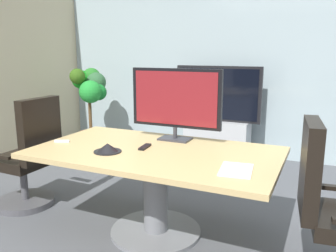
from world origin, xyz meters
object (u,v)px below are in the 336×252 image
Objects in this scene: office_chair_left at (29,162)px; office_chair_right at (335,221)px; conference_phone at (108,148)px; conference_table at (155,172)px; tv_monitor at (176,100)px; wall_display_unit at (217,128)px; potted_plant at (90,96)px; remote_control at (145,147)px.

office_chair_left is 1.00× the size of office_chair_right.
office_chair_right is 4.95× the size of conference_phone.
conference_table is 2.34× the size of tv_monitor.
wall_display_unit is (-0.16, 2.27, -0.10)m from conference_table.
potted_plant is at bearing -167.12° from wall_display_unit.
tv_monitor is (0.01, 0.38, 0.54)m from conference_table.
tv_monitor reaches higher than office_chair_left.
tv_monitor is at bearing 108.69° from office_chair_left.
conference_phone reaches higher than remote_control.
office_chair_right is 0.86× the size of potted_plant.
tv_monitor is (1.35, 0.43, 0.63)m from office_chair_left.
wall_display_unit is (-0.17, 1.89, -0.64)m from tv_monitor.
tv_monitor reaches higher than remote_control.
office_chair_left is 2.68m from office_chair_right.
office_chair_right is at bearing 89.16° from office_chair_left.
conference_phone is at bearing -93.72° from wall_display_unit.
conference_phone reaches higher than conference_table.
office_chair_left reaches higher than conference_phone.
conference_table is 1.35m from office_chair_right.
tv_monitor is at bearing 65.84° from remote_control.
conference_table is at bearing 93.05° from office_chair_left.
conference_table is at bearing 32.76° from conference_phone.
wall_display_unit is 1.95m from potted_plant.
tv_monitor is 0.64× the size of wall_display_unit.
potted_plant reaches higher than office_chair_right.
conference_phone is 0.31m from remote_control.
office_chair_left is 0.86× the size of potted_plant.
potted_plant is at bearing 137.47° from conference_table.
office_chair_right is at bearing -12.20° from remote_control.
conference_table is 0.22m from remote_control.
wall_display_unit reaches higher than remote_control.
potted_plant is at bearing -159.31° from office_chair_left.
office_chair_left is at bearing -162.42° from tv_monitor.
wall_display_unit is at bearing 85.37° from remote_control.
wall_display_unit is (-1.50, 2.41, -0.01)m from office_chair_right.
tv_monitor is 0.75m from conference_phone.
remote_control is (-1.45, 0.16, 0.28)m from office_chair_right.
potted_plant is 7.43× the size of remote_control.
conference_phone is at bearing 82.26° from office_chair_left.
conference_table is at bearing -42.53° from potted_plant.
wall_display_unit reaches higher than office_chair_left.
office_chair_right is at bearing -30.60° from potted_plant.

